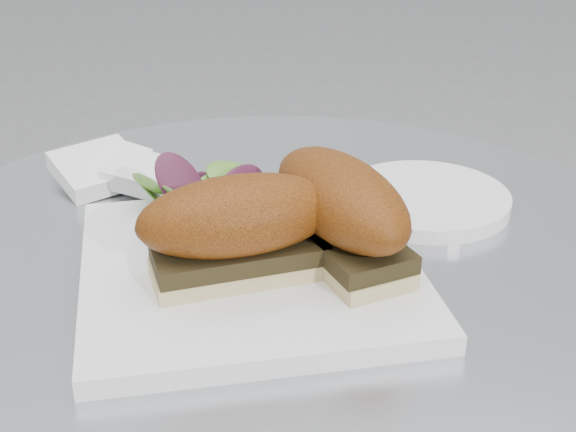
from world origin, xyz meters
The scene contains 6 objects.
plate centered at (-0.03, -0.03, 0.74)m, with size 0.26×0.26×0.02m, color white.
sandwich_left centered at (-0.04, -0.05, 0.79)m, with size 0.16×0.08×0.08m.
sandwich_right centered at (0.04, -0.04, 0.79)m, with size 0.11×0.18×0.08m.
salad centered at (-0.06, 0.05, 0.77)m, with size 0.12×0.12×0.05m, color #57882C, non-canonical shape.
napkin centered at (-0.12, 0.17, 0.74)m, with size 0.10×0.10×0.02m, color white, non-canonical shape.
saucer centered at (0.16, 0.06, 0.74)m, with size 0.16×0.16×0.01m, color white.
Camera 1 is at (-0.13, -0.57, 1.06)m, focal length 50.00 mm.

